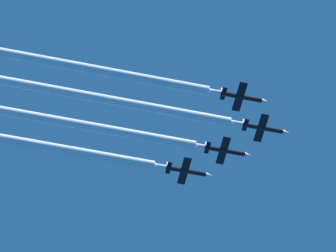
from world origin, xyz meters
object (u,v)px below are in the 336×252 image
object	(u,v)px
jet_lead	(264,128)
jet_right_wingman	(243,97)
jet_left_wingman	(227,151)
jet_outer_left	(188,171)

from	to	relation	value
jet_lead	jet_right_wingman	world-z (taller)	jet_lead
jet_left_wingman	jet_lead	bearing A→B (deg)	43.94
jet_lead	jet_right_wingman	distance (m)	10.97
jet_right_wingman	jet_outer_left	bearing A→B (deg)	-161.09
jet_outer_left	jet_right_wingman	bearing A→B (deg)	18.91
jet_lead	jet_outer_left	world-z (taller)	jet_lead
jet_lead	jet_right_wingman	xyz separation A→B (m)	(8.06, -7.40, -0.85)
jet_lead	jet_left_wingman	world-z (taller)	jet_lead
jet_left_wingman	jet_right_wingman	xyz separation A→B (m)	(15.81, 0.07, 0.11)
jet_outer_left	jet_lead	bearing A→B (deg)	45.26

